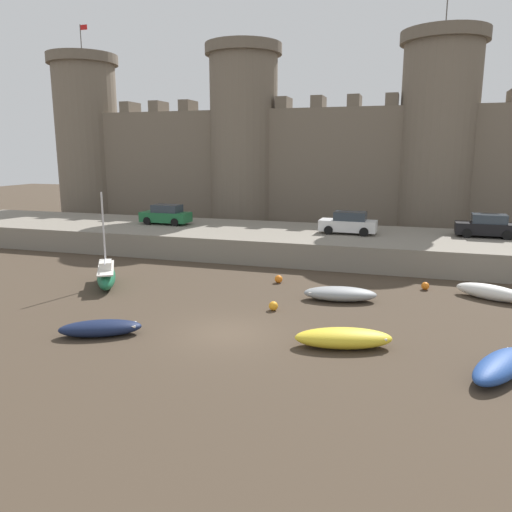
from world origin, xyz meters
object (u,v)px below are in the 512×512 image
rowboat_near_channel_left (501,365)px  car_quay_east (166,215)px  mooring_buoy_mid_mud (273,306)px  rowboat_midflat_right (490,292)px  mooring_buoy_near_shore (425,286)px  sailboat_midflat_centre (106,275)px  rowboat_foreground_right (100,328)px  car_quay_centre_east (349,223)px  car_quay_centre_west (487,226)px  rowboat_near_channel_right (340,294)px  mooring_buoy_near_channel (279,279)px  rowboat_midflat_left (343,338)px

rowboat_near_channel_left → car_quay_east: size_ratio=0.96×
mooring_buoy_mid_mud → car_quay_east: car_quay_east is taller
rowboat_midflat_right → mooring_buoy_near_shore: size_ratio=8.29×
mooring_buoy_mid_mud → car_quay_east: (-13.22, 14.43, 2.25)m
mooring_buoy_near_shore → mooring_buoy_mid_mud: bearing=-139.4°
sailboat_midflat_centre → mooring_buoy_mid_mud: size_ratio=11.84×
rowboat_foreground_right → mooring_buoy_mid_mud: bearing=42.0°
rowboat_foreground_right → car_quay_centre_east: 21.12m
mooring_buoy_mid_mud → car_quay_centre_west: bearing=53.8°
rowboat_near_channel_right → rowboat_near_channel_left: bearing=-47.9°
rowboat_near_channel_left → rowboat_midflat_right: 9.86m
mooring_buoy_near_channel → car_quay_centre_east: 9.62m
rowboat_midflat_left → car_quay_centre_east: (-2.07, 17.70, 2.08)m
rowboat_near_channel_left → mooring_buoy_near_channel: (-10.53, 9.76, -0.15)m
mooring_buoy_near_shore → rowboat_foreground_right: bearing=-138.8°
rowboat_midflat_right → car_quay_east: car_quay_east is taller
rowboat_near_channel_right → car_quay_centre_west: (8.43, 12.82, 2.10)m
sailboat_midflat_centre → rowboat_near_channel_left: bearing=-17.0°
rowboat_near_channel_right → mooring_buoy_near_channel: 4.69m
car_quay_centre_east → car_quay_east: bearing=178.4°
rowboat_midflat_right → mooring_buoy_mid_mud: size_ratio=7.99×
mooring_buoy_near_shore → car_quay_centre_east: bearing=124.2°
sailboat_midflat_centre → mooring_buoy_near_channel: bearing=21.7°
mooring_buoy_near_shore → rowboat_near_channel_right: bearing=-140.7°
mooring_buoy_near_channel → car_quay_east: 15.45m
rowboat_midflat_right → car_quay_east: bearing=158.6°
rowboat_midflat_right → mooring_buoy_near_channel: size_ratio=7.82×
rowboat_midflat_left → rowboat_midflat_right: size_ratio=1.12×
rowboat_near_channel_right → mooring_buoy_near_channel: size_ratio=8.48×
car_quay_centre_west → car_quay_centre_east: 9.58m
rowboat_midflat_left → rowboat_foreground_right: bearing=-169.9°
car_quay_centre_west → car_quay_centre_east: (-9.47, -1.44, 0.00)m
mooring_buoy_near_channel → rowboat_foreground_right: bearing=-115.2°
car_quay_centre_east → rowboat_midflat_left: bearing=-83.3°
rowboat_foreground_right → car_quay_centre_east: (7.90, 19.47, 2.13)m
mooring_buoy_near_channel → car_quay_centre_west: size_ratio=0.11×
rowboat_foreground_right → rowboat_near_channel_right: 12.06m
rowboat_foreground_right → rowboat_near_channel_left: 15.53m
sailboat_midflat_centre → mooring_buoy_near_channel: (9.28, 3.69, -0.42)m
rowboat_near_channel_right → car_quay_centre_west: size_ratio=0.95×
sailboat_midflat_centre → car_quay_centre_west: 25.87m
sailboat_midflat_centre → rowboat_near_channel_right: size_ratio=1.37×
rowboat_midflat_right → car_quay_centre_east: size_ratio=0.88×
rowboat_foreground_right → mooring_buoy_mid_mud: size_ratio=7.89×
sailboat_midflat_centre → rowboat_foreground_right: bearing=-58.1°
car_quay_centre_west → car_quay_centre_east: same height
rowboat_near_channel_left → car_quay_centre_west: size_ratio=0.96×
rowboat_near_channel_right → car_quay_centre_east: (-1.04, 11.38, 2.10)m
rowboat_near_channel_right → rowboat_near_channel_left: rowboat_near_channel_right is taller
rowboat_near_channel_right → mooring_buoy_near_shore: size_ratio=8.99×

